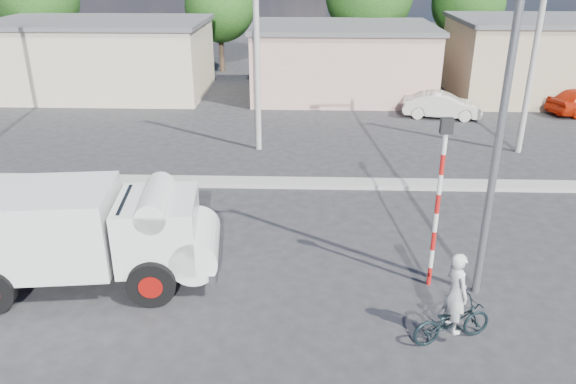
{
  "coord_description": "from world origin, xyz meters",
  "views": [
    {
      "loc": [
        0.05,
        -10.82,
        7.78
      ],
      "look_at": [
        -0.48,
        4.3,
        1.3
      ],
      "focal_mm": 35.0,
      "sensor_mm": 36.0,
      "label": 1
    }
  ],
  "objects_px": {
    "cyclist": "(454,304)",
    "streetlight": "(498,95)",
    "truck": "(87,232)",
    "bicycle": "(452,321)",
    "car_cream": "(442,105)",
    "traffic_pole": "(439,190)"
  },
  "relations": [
    {
      "from": "truck",
      "to": "cyclist",
      "type": "bearing_deg",
      "value": -20.05
    },
    {
      "from": "truck",
      "to": "bicycle",
      "type": "bearing_deg",
      "value": -20.05
    },
    {
      "from": "bicycle",
      "to": "car_cream",
      "type": "xyz_separation_m",
      "value": [
        3.66,
        17.99,
        0.16
      ]
    },
    {
      "from": "truck",
      "to": "car_cream",
      "type": "xyz_separation_m",
      "value": [
        12.19,
        15.98,
        -0.8
      ]
    },
    {
      "from": "bicycle",
      "to": "car_cream",
      "type": "relative_size",
      "value": 0.47
    },
    {
      "from": "truck",
      "to": "cyclist",
      "type": "relative_size",
      "value": 3.54
    },
    {
      "from": "bicycle",
      "to": "cyclist",
      "type": "xyz_separation_m",
      "value": [
        -0.0,
        0.0,
        0.44
      ]
    },
    {
      "from": "bicycle",
      "to": "cyclist",
      "type": "height_order",
      "value": "cyclist"
    },
    {
      "from": "traffic_pole",
      "to": "streetlight",
      "type": "bearing_deg",
      "value": -17.73
    },
    {
      "from": "truck",
      "to": "bicycle",
      "type": "height_order",
      "value": "truck"
    },
    {
      "from": "traffic_pole",
      "to": "streetlight",
      "type": "xyz_separation_m",
      "value": [
        0.94,
        -0.3,
        2.37
      ]
    },
    {
      "from": "cyclist",
      "to": "streetlight",
      "type": "height_order",
      "value": "streetlight"
    },
    {
      "from": "car_cream",
      "to": "traffic_pole",
      "type": "distance_m",
      "value": 16.3
    },
    {
      "from": "truck",
      "to": "cyclist",
      "type": "height_order",
      "value": "truck"
    },
    {
      "from": "cyclist",
      "to": "traffic_pole",
      "type": "distance_m",
      "value": 2.79
    },
    {
      "from": "car_cream",
      "to": "traffic_pole",
      "type": "height_order",
      "value": "traffic_pole"
    },
    {
      "from": "cyclist",
      "to": "streetlight",
      "type": "xyz_separation_m",
      "value": [
        0.92,
        1.93,
        4.04
      ]
    },
    {
      "from": "truck",
      "to": "streetlight",
      "type": "distance_m",
      "value": 10.09
    },
    {
      "from": "truck",
      "to": "streetlight",
      "type": "xyz_separation_m",
      "value": [
        9.45,
        -0.08,
        3.52
      ]
    },
    {
      "from": "bicycle",
      "to": "streetlight",
      "type": "height_order",
      "value": "streetlight"
    },
    {
      "from": "cyclist",
      "to": "truck",
      "type": "bearing_deg",
      "value": 57.64
    },
    {
      "from": "cyclist",
      "to": "traffic_pole",
      "type": "bearing_deg",
      "value": -18.56
    }
  ]
}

